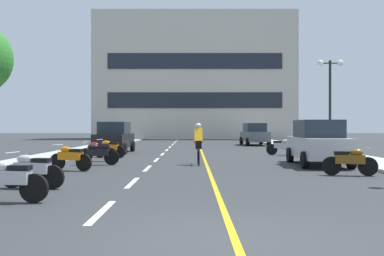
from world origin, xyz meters
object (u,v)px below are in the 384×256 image
at_px(cyclist_rider, 199,143).
at_px(motorcycle_0, 8,179).
at_px(motorcycle_6, 110,148).
at_px(motorcycle_5, 99,151).
at_px(motorcycle_7, 283,146).
at_px(street_lamp_mid, 331,85).
at_px(motorcycle_3, 71,157).
at_px(motorcycle_4, 98,153).
at_px(motorcycle_2, 351,161).
at_px(motorcycle_1, 32,170).
at_px(parked_car_mid, 115,137).
at_px(parked_car_far, 255,134).
at_px(parked_car_near, 319,142).

bearing_deg(cyclist_rider, motorcycle_0, -115.30).
height_order(motorcycle_6, cyclist_rider, cyclist_rider).
xyz_separation_m(motorcycle_5, motorcycle_7, (9.10, 4.27, 0.00)).
bearing_deg(street_lamp_mid, cyclist_rider, -140.06).
xyz_separation_m(street_lamp_mid, motorcycle_3, (-11.95, -8.50, -3.40)).
distance_m(motorcycle_0, motorcycle_5, 10.15).
distance_m(motorcycle_0, motorcycle_4, 8.39).
distance_m(motorcycle_4, cyclist_rider, 4.10).
relative_size(street_lamp_mid, motorcycle_6, 3.10).
distance_m(motorcycle_2, motorcycle_7, 9.68).
bearing_deg(motorcycle_1, motorcycle_4, 88.05).
relative_size(parked_car_mid, motorcycle_4, 2.49).
distance_m(motorcycle_0, motorcycle_7, 16.85).
relative_size(motorcycle_4, cyclist_rider, 0.96).
bearing_deg(motorcycle_1, parked_car_far, 69.31).
xyz_separation_m(motorcycle_1, motorcycle_2, (9.05, 2.79, 0.00)).
xyz_separation_m(parked_car_far, motorcycle_1, (-9.20, -24.36, -0.44)).
height_order(motorcycle_5, motorcycle_6, same).
distance_m(motorcycle_1, motorcycle_4, 6.45).
bearing_deg(motorcycle_1, motorcycle_2, 17.13).
distance_m(street_lamp_mid, parked_car_mid, 12.67).
height_order(motorcycle_3, motorcycle_4, same).
bearing_deg(parked_car_mid, cyclist_rider, -57.91).
height_order(parked_car_mid, motorcycle_0, parked_car_mid).
bearing_deg(motorcycle_1, motorcycle_6, 90.48).
bearing_deg(motorcycle_5, motorcycle_7, 25.12).
bearing_deg(motorcycle_0, parked_car_far, 71.17).
xyz_separation_m(parked_car_mid, motorcycle_0, (0.78, -16.31, -0.44)).
bearing_deg(cyclist_rider, motorcycle_2, -39.03).
bearing_deg(motorcycle_1, motorcycle_0, -83.14).
distance_m(parked_car_mid, motorcycle_5, 6.19).
xyz_separation_m(motorcycle_2, motorcycle_3, (-9.33, 1.54, 0.00)).
bearing_deg(motorcycle_3, parked_car_far, 64.68).
relative_size(motorcycle_1, motorcycle_4, 0.99).
xyz_separation_m(motorcycle_1, motorcycle_7, (8.95, 12.47, 0.00)).
relative_size(parked_car_near, motorcycle_3, 2.60).
bearing_deg(motorcycle_5, motorcycle_4, -78.11).
bearing_deg(motorcycle_6, parked_car_far, 56.20).
relative_size(parked_car_mid, motorcycle_1, 2.51).
distance_m(parked_car_near, motorcycle_0, 12.18).
bearing_deg(parked_car_mid, motorcycle_1, -87.81).
bearing_deg(motorcycle_0, cyclist_rider, 64.70).
relative_size(street_lamp_mid, parked_car_near, 1.20).
relative_size(motorcycle_0, motorcycle_2, 1.01).
bearing_deg(motorcycle_1, motorcycle_3, 93.65).
distance_m(parked_car_far, motorcycle_5, 18.68).
height_order(motorcycle_6, motorcycle_7, same).
bearing_deg(motorcycle_0, motorcycle_2, 28.23).
xyz_separation_m(parked_car_far, motorcycle_2, (-0.15, -21.57, -0.44)).
bearing_deg(street_lamp_mid, motorcycle_6, -168.74).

